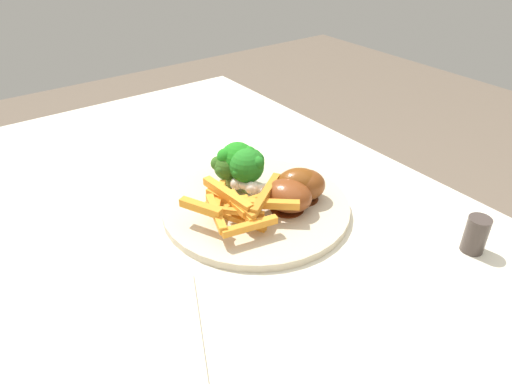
% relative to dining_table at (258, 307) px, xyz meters
% --- Properties ---
extents(dining_table, '(1.26, 0.69, 0.75)m').
position_rel_dining_table_xyz_m(dining_table, '(0.00, 0.00, 0.00)').
color(dining_table, silver).
rests_on(dining_table, ground_plane).
extents(dinner_plate, '(0.28, 0.28, 0.01)m').
position_rel_dining_table_xyz_m(dinner_plate, '(0.08, -0.05, 0.12)').
color(dinner_plate, beige).
rests_on(dinner_plate, dining_table).
extents(broccoli_floret_front, '(0.05, 0.04, 0.06)m').
position_rel_dining_table_xyz_m(broccoli_floret_front, '(0.14, -0.04, 0.16)').
color(broccoli_floret_front, '#86A74E').
rests_on(broccoli_floret_front, dinner_plate).
extents(broccoli_floret_middle, '(0.06, 0.06, 0.07)m').
position_rel_dining_table_xyz_m(broccoli_floret_middle, '(0.14, -0.06, 0.17)').
color(broccoli_floret_middle, '#7CA44F').
rests_on(broccoli_floret_middle, dinner_plate).
extents(broccoli_floret_back, '(0.06, 0.06, 0.07)m').
position_rel_dining_table_xyz_m(broccoli_floret_back, '(0.11, -0.06, 0.17)').
color(broccoli_floret_back, '#8BBB54').
rests_on(broccoli_floret_back, dinner_plate).
extents(carrot_fries_pile, '(0.13, 0.16, 0.04)m').
position_rel_dining_table_xyz_m(carrot_fries_pile, '(0.06, -0.00, 0.15)').
color(carrot_fries_pile, orange).
rests_on(carrot_fries_pile, dinner_plate).
extents(chicken_drumstick_near, '(0.09, 0.11, 0.05)m').
position_rel_dining_table_xyz_m(chicken_drumstick_near, '(0.05, -0.11, 0.15)').
color(chicken_drumstick_near, '#54240B').
rests_on(chicken_drumstick_near, dinner_plate).
extents(chicken_drumstick_far, '(0.09, 0.12, 0.05)m').
position_rel_dining_table_xyz_m(chicken_drumstick_far, '(0.05, -0.11, 0.15)').
color(chicken_drumstick_far, '#56240E').
rests_on(chicken_drumstick_far, dinner_plate).
extents(chicken_drumstick_extra, '(0.13, 0.09, 0.05)m').
position_rel_dining_table_xyz_m(chicken_drumstick_extra, '(0.04, -0.08, 0.15)').
color(chicken_drumstick_extra, '#59230F').
rests_on(chicken_drumstick_extra, dinner_plate).
extents(napkin, '(0.21, 0.20, 0.00)m').
position_rel_dining_table_xyz_m(napkin, '(-0.04, 0.20, 0.11)').
color(napkin, beige).
rests_on(napkin, dining_table).
extents(pepper_shaker, '(0.03, 0.03, 0.05)m').
position_rel_dining_table_xyz_m(pepper_shaker, '(-0.17, -0.23, 0.14)').
color(pepper_shaker, '#423833').
rests_on(pepper_shaker, dining_table).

